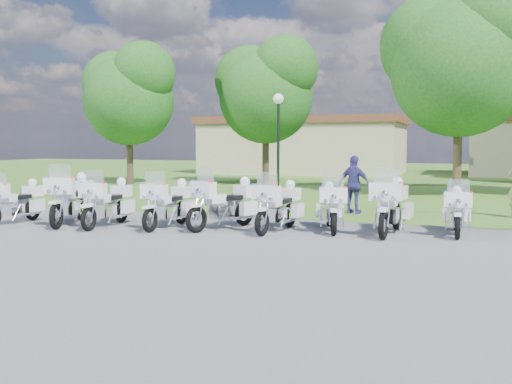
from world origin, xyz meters
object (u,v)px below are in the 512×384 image
(bystander_c, at_px, (354,185))
(motorcycle_5, at_px, (279,206))
(motorcycle_7, at_px, (392,205))
(motorcycle_8, at_px, (457,211))
(motorcycle_3, at_px, (169,203))
(motorcycle_1, at_px, (72,198))
(motorcycle_4, at_px, (225,203))
(motorcycle_6, at_px, (331,206))
(motorcycle_2, at_px, (108,202))
(motorcycle_0, at_px, (16,201))
(lamp_post, at_px, (278,119))

(bystander_c, bearing_deg, motorcycle_5, 91.49)
(motorcycle_7, height_order, motorcycle_8, motorcycle_7)
(motorcycle_5, bearing_deg, motorcycle_3, 15.61)
(motorcycle_1, distance_m, motorcycle_4, 4.43)
(motorcycle_6, distance_m, motorcycle_7, 1.55)
(motorcycle_2, height_order, motorcycle_5, motorcycle_2)
(motorcycle_3, height_order, bystander_c, bystander_c)
(motorcycle_4, bearing_deg, motorcycle_0, 33.17)
(motorcycle_6, height_order, motorcycle_8, motorcycle_6)
(motorcycle_2, xyz_separation_m, lamp_post, (1.63, 9.83, 2.59))
(motorcycle_6, bearing_deg, bystander_c, -105.91)
(motorcycle_2, xyz_separation_m, motorcycle_7, (7.41, 1.39, 0.05))
(motorcycle_4, bearing_deg, lamp_post, -58.62)
(motorcycle_6, distance_m, bystander_c, 3.64)
(motorcycle_4, distance_m, motorcycle_6, 2.79)
(motorcycle_0, relative_size, motorcycle_7, 0.88)
(motorcycle_2, relative_size, motorcycle_8, 1.11)
(motorcycle_7, bearing_deg, motorcycle_5, 14.26)
(motorcycle_4, distance_m, motorcycle_7, 4.30)
(motorcycle_0, relative_size, motorcycle_6, 1.03)
(motorcycle_2, distance_m, motorcycle_3, 1.71)
(motorcycle_5, relative_size, motorcycle_6, 1.07)
(motorcycle_7, height_order, bystander_c, bystander_c)
(motorcycle_5, relative_size, motorcycle_7, 0.92)
(motorcycle_0, bearing_deg, lamp_post, -115.92)
(motorcycle_1, distance_m, motorcycle_3, 2.91)
(motorcycle_4, xyz_separation_m, motorcycle_8, (5.79, 1.13, -0.09))
(motorcycle_1, xyz_separation_m, motorcycle_7, (8.63, 1.39, -0.01))
(motorcycle_0, distance_m, bystander_c, 10.14)
(motorcycle_0, relative_size, motorcycle_3, 0.96)
(motorcycle_4, distance_m, bystander_c, 5.03)
(motorcycle_7, bearing_deg, motorcycle_8, -160.32)
(motorcycle_4, distance_m, motorcycle_5, 1.47)
(motorcycle_2, relative_size, motorcycle_4, 1.01)
(motorcycle_7, distance_m, motorcycle_8, 1.61)
(bystander_c, bearing_deg, motorcycle_7, 131.17)
(motorcycle_1, height_order, motorcycle_7, motorcycle_1)
(motorcycle_6, bearing_deg, motorcycle_2, -3.99)
(motorcycle_0, distance_m, motorcycle_5, 7.49)
(lamp_post, bearing_deg, motorcycle_4, -80.45)
(motorcycle_3, height_order, motorcycle_8, motorcycle_3)
(motorcycle_5, distance_m, motorcycle_6, 1.36)
(motorcycle_0, xyz_separation_m, motorcycle_8, (11.70, 2.32, -0.03))
(motorcycle_0, height_order, motorcycle_2, motorcycle_2)
(motorcycle_6, xyz_separation_m, lamp_post, (-4.24, 8.45, 2.62))
(motorcycle_2, height_order, motorcycle_6, motorcycle_2)
(motorcycle_1, xyz_separation_m, motorcycle_8, (10.16, 1.86, -0.13))
(motorcycle_0, xyz_separation_m, motorcycle_4, (5.91, 1.18, 0.06))
(motorcycle_1, height_order, motorcycle_3, motorcycle_1)
(motorcycle_6, bearing_deg, lamp_post, -80.62)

